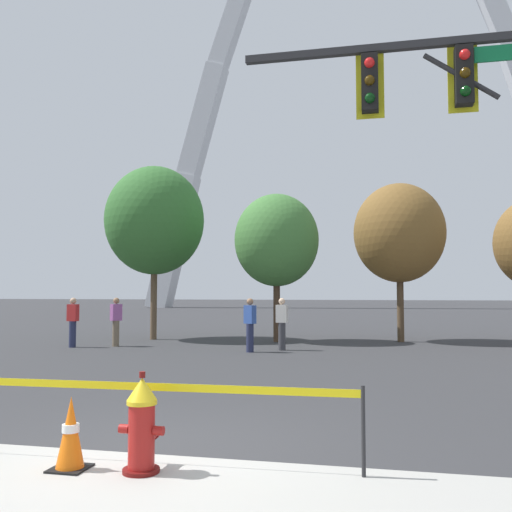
{
  "coord_description": "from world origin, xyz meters",
  "views": [
    {
      "loc": [
        2.51,
        -6.07,
        1.78
      ],
      "look_at": [
        0.05,
        5.0,
        2.5
      ],
      "focal_mm": 39.73,
      "sensor_mm": 36.0,
      "label": 1
    }
  ],
  "objects_px": {
    "fire_hydrant": "(142,425)",
    "monument_arch": "(355,94)",
    "traffic_signal_gantry": "(484,139)",
    "pedestrian_near_trees": "(116,321)",
    "pedestrian_walking_right": "(282,323)",
    "pedestrian_standing_center": "(250,324)",
    "traffic_cone_by_hydrant": "(71,434)",
    "pedestrian_walking_left": "(73,322)"
  },
  "relations": [
    {
      "from": "pedestrian_walking_left",
      "to": "pedestrian_standing_center",
      "type": "bearing_deg",
      "value": -1.78
    },
    {
      "from": "monument_arch",
      "to": "pedestrian_walking_left",
      "type": "bearing_deg",
      "value": -99.28
    },
    {
      "from": "traffic_cone_by_hydrant",
      "to": "pedestrian_standing_center",
      "type": "bearing_deg",
      "value": 93.9
    },
    {
      "from": "pedestrian_standing_center",
      "to": "traffic_signal_gantry",
      "type": "bearing_deg",
      "value": -54.66
    },
    {
      "from": "traffic_signal_gantry",
      "to": "pedestrian_standing_center",
      "type": "height_order",
      "value": "traffic_signal_gantry"
    },
    {
      "from": "traffic_cone_by_hydrant",
      "to": "pedestrian_walking_left",
      "type": "relative_size",
      "value": 0.46
    },
    {
      "from": "traffic_signal_gantry",
      "to": "pedestrian_near_trees",
      "type": "height_order",
      "value": "traffic_signal_gantry"
    },
    {
      "from": "traffic_cone_by_hydrant",
      "to": "pedestrian_walking_right",
      "type": "relative_size",
      "value": 0.46
    },
    {
      "from": "pedestrian_walking_right",
      "to": "pedestrian_near_trees",
      "type": "height_order",
      "value": "same"
    },
    {
      "from": "pedestrian_standing_center",
      "to": "fire_hydrant",
      "type": "bearing_deg",
      "value": -82.32
    },
    {
      "from": "pedestrian_near_trees",
      "to": "pedestrian_walking_right",
      "type": "bearing_deg",
      "value": -0.25
    },
    {
      "from": "fire_hydrant",
      "to": "pedestrian_near_trees",
      "type": "xyz_separation_m",
      "value": [
        -6.19,
        11.9,
        0.35
      ]
    },
    {
      "from": "pedestrian_walking_left",
      "to": "pedestrian_standing_center",
      "type": "relative_size",
      "value": 1.0
    },
    {
      "from": "traffic_cone_by_hydrant",
      "to": "pedestrian_near_trees",
      "type": "relative_size",
      "value": 0.46
    },
    {
      "from": "traffic_signal_gantry",
      "to": "monument_arch",
      "type": "xyz_separation_m",
      "value": [
        -4.03,
        51.96,
        19.08
      ]
    },
    {
      "from": "pedestrian_walking_left",
      "to": "pedestrian_standing_center",
      "type": "xyz_separation_m",
      "value": [
        5.91,
        -0.18,
        0.0
      ]
    },
    {
      "from": "traffic_cone_by_hydrant",
      "to": "monument_arch",
      "type": "height_order",
      "value": "monument_arch"
    },
    {
      "from": "pedestrian_standing_center",
      "to": "pedestrian_walking_right",
      "type": "distance_m",
      "value": 1.12
    },
    {
      "from": "traffic_cone_by_hydrant",
      "to": "pedestrian_walking_right",
      "type": "height_order",
      "value": "pedestrian_walking_right"
    },
    {
      "from": "fire_hydrant",
      "to": "pedestrian_near_trees",
      "type": "bearing_deg",
      "value": 117.5
    },
    {
      "from": "fire_hydrant",
      "to": "monument_arch",
      "type": "height_order",
      "value": "monument_arch"
    },
    {
      "from": "traffic_signal_gantry",
      "to": "pedestrian_walking_right",
      "type": "xyz_separation_m",
      "value": [
        -4.52,
        8.3,
        -3.25
      ]
    },
    {
      "from": "traffic_cone_by_hydrant",
      "to": "traffic_signal_gantry",
      "type": "height_order",
      "value": "traffic_signal_gantry"
    },
    {
      "from": "pedestrian_walking_left",
      "to": "pedestrian_near_trees",
      "type": "xyz_separation_m",
      "value": [
        1.21,
        0.6,
        0.0
      ]
    },
    {
      "from": "monument_arch",
      "to": "pedestrian_standing_center",
      "type": "bearing_deg",
      "value": -91.7
    },
    {
      "from": "pedestrian_walking_left",
      "to": "pedestrian_near_trees",
      "type": "bearing_deg",
      "value": 26.17
    },
    {
      "from": "pedestrian_standing_center",
      "to": "pedestrian_near_trees",
      "type": "relative_size",
      "value": 1.0
    },
    {
      "from": "monument_arch",
      "to": "pedestrian_walking_right",
      "type": "xyz_separation_m",
      "value": [
        -0.49,
        -43.65,
        -22.34
      ]
    },
    {
      "from": "traffic_cone_by_hydrant",
      "to": "traffic_signal_gantry",
      "type": "relative_size",
      "value": 0.12
    },
    {
      "from": "traffic_signal_gantry",
      "to": "pedestrian_near_trees",
      "type": "distance_m",
      "value": 13.45
    },
    {
      "from": "monument_arch",
      "to": "pedestrian_walking_left",
      "type": "distance_m",
      "value": 50.07
    },
    {
      "from": "monument_arch",
      "to": "pedestrian_standing_center",
      "type": "relative_size",
      "value": 33.63
    },
    {
      "from": "monument_arch",
      "to": "pedestrian_standing_center",
      "type": "distance_m",
      "value": 49.73
    },
    {
      "from": "fire_hydrant",
      "to": "traffic_signal_gantry",
      "type": "relative_size",
      "value": 0.17
    },
    {
      "from": "pedestrian_walking_right",
      "to": "pedestrian_near_trees",
      "type": "relative_size",
      "value": 1.0
    },
    {
      "from": "traffic_signal_gantry",
      "to": "monument_arch",
      "type": "height_order",
      "value": "monument_arch"
    },
    {
      "from": "traffic_signal_gantry",
      "to": "pedestrian_near_trees",
      "type": "xyz_separation_m",
      "value": [
        -10.05,
        8.33,
        -3.25
      ]
    },
    {
      "from": "traffic_cone_by_hydrant",
      "to": "traffic_signal_gantry",
      "type": "xyz_separation_m",
      "value": [
        4.59,
        3.64,
        3.71
      ]
    },
    {
      "from": "traffic_signal_gantry",
      "to": "pedestrian_walking_left",
      "type": "relative_size",
      "value": 3.77
    },
    {
      "from": "fire_hydrant",
      "to": "monument_arch",
      "type": "distance_m",
      "value": 59.98
    },
    {
      "from": "pedestrian_standing_center",
      "to": "pedestrian_near_trees",
      "type": "bearing_deg",
      "value": 170.56
    },
    {
      "from": "traffic_signal_gantry",
      "to": "pedestrian_near_trees",
      "type": "bearing_deg",
      "value": 140.35
    }
  ]
}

